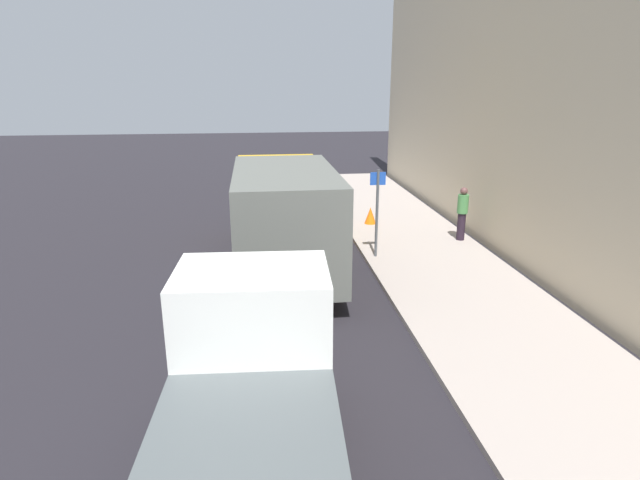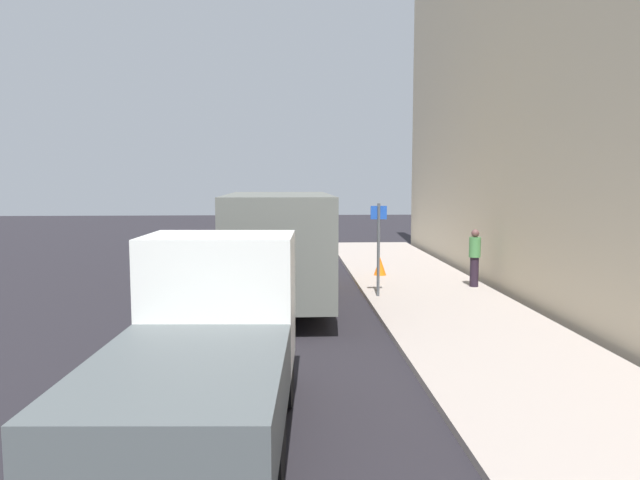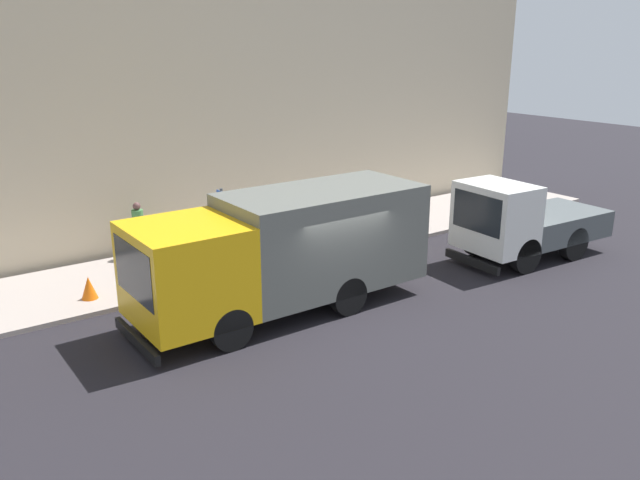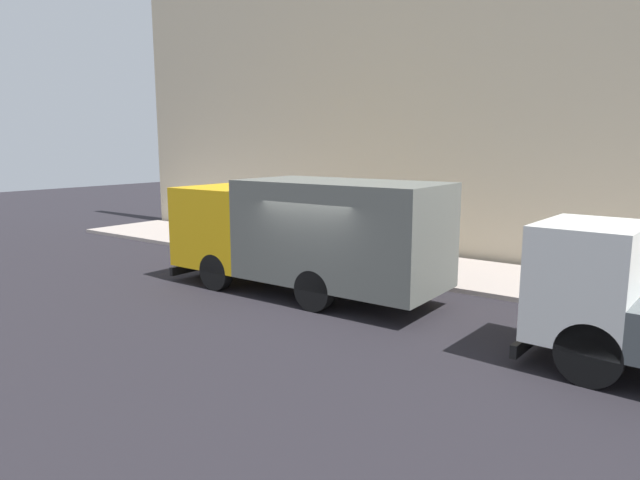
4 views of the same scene
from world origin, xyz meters
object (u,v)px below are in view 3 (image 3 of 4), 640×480
object	(u,v)px
street_sign_post	(223,226)
traffic_cone_orange	(89,288)
small_flatbed_truck	(522,222)
large_utility_truck	(285,248)
pedestrian_walking	(139,228)

from	to	relation	value
street_sign_post	traffic_cone_orange	bearing A→B (deg)	80.28
small_flatbed_truck	traffic_cone_orange	size ratio (longest dim) A/B	8.77
street_sign_post	large_utility_truck	bearing A→B (deg)	-173.66
pedestrian_walking	small_flatbed_truck	bearing A→B (deg)	33.28
large_utility_truck	traffic_cone_orange	world-z (taller)	large_utility_truck
small_flatbed_truck	pedestrian_walking	xyz separation A→B (m)	(6.59, 9.54, -0.14)
pedestrian_walking	traffic_cone_orange	size ratio (longest dim) A/B	2.88
traffic_cone_orange	large_utility_truck	bearing A→B (deg)	-130.56
large_utility_truck	street_sign_post	world-z (taller)	large_utility_truck
large_utility_truck	small_flatbed_truck	xyz separation A→B (m)	(-0.84, -7.96, -0.47)
large_utility_truck	traffic_cone_orange	xyz separation A→B (m)	(3.29, 3.85, -1.22)
small_flatbed_truck	street_sign_post	xyz separation A→B (m)	(3.53, 8.26, 0.45)
pedestrian_walking	street_sign_post	xyz separation A→B (m)	(-3.06, -1.28, 0.59)
pedestrian_walking	street_sign_post	bearing A→B (deg)	0.53
large_utility_truck	small_flatbed_truck	bearing A→B (deg)	-96.38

